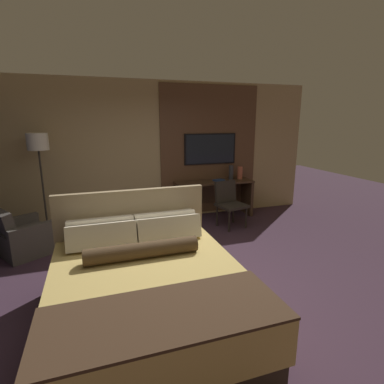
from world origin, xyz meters
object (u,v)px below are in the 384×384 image
Objects in this scene: armchair_by_window at (24,238)px; desk at (213,193)px; desk_chair at (229,200)px; tv at (210,149)px; vase_tall at (240,173)px; floor_lamp at (39,151)px; bed at (147,289)px; vase_short at (231,172)px; book at (219,180)px.

desk is at bearing -108.98° from armchair_by_window.
armchair_by_window is (-3.50, -0.78, -0.27)m from desk.
tv is at bearing 81.87° from desk_chair.
vase_tall is (0.63, 0.02, 0.40)m from desk.
desk_chair is at bearing -84.29° from desk.
bed is at bearing -66.02° from floor_lamp.
floor_lamp is (0.26, 0.64, 1.28)m from armchair_by_window.
tv is at bearing -105.74° from armchair_by_window.
desk is at bearing 83.29° from desk_chair.
vase_tall is 0.90× the size of vase_short.
book is at bearing -19.45° from desk.
floor_lamp reaches higher than armchair_by_window.
book is (3.34, 0.10, -0.74)m from floor_lamp.
armchair_by_window is at bearing 124.62° from bed.
floor_lamp is (-3.24, -0.35, 0.10)m from tv.
desk_chair is at bearing -85.70° from tv.
desk reaches higher than armchair_by_window.
desk is at bearing 56.79° from bed.
vase_short is at bearing 6.69° from desk.
bed is at bearing -124.95° from book.
desk is 5.45× the size of vase_short.
tv reaches higher than book.
bed is 4.02m from vase_tall.
desk is 0.74m from vase_tall.
bed is 8.08× the size of vase_tall.
desk_chair is at bearing -94.13° from book.
book is at bearing -109.91° from armchair_by_window.
vase_short is at bearing -20.38° from tv.
vase_tall is 1.07× the size of book.
tv is at bearing 113.29° from book.
vase_tall is (0.56, 0.66, 0.40)m from desk_chair.
bed is 1.91× the size of tv.
floor_lamp is 6.74× the size of vase_tall.
desk_chair is 3.49m from floor_lamp.
desk is at bearing 2.51° from floor_lamp.
vase_tall is 0.54m from book.
book is at bearing -173.52° from vase_tall.
tv is 0.68m from vase_short.
book is at bearing 55.05° from bed.
tv reaches higher than desk_chair.
tv reaches higher than armchair_by_window.
vase_short is (3.67, 0.19, -0.60)m from floor_lamp.
vase_short reaches higher than vase_tall.
tv is at bearing 58.54° from bed.
vase_short is (3.93, 0.83, 0.68)m from armchair_by_window.
vase_short is (0.43, -0.16, -0.50)m from tv.
floor_lamp is at bearing -173.80° from tv.
tv is 1.25m from desk_chair.
armchair_by_window is at bearing -112.24° from floor_lamp.
floor_lamp reaches higher than tv.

